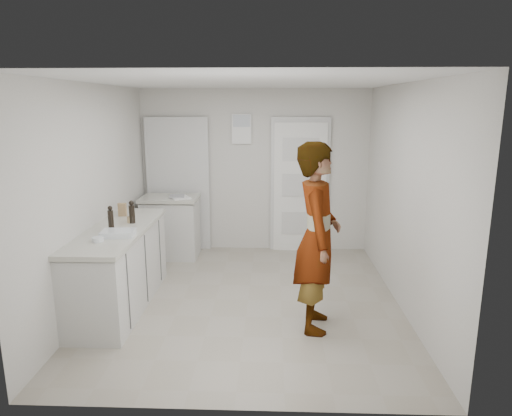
{
  "coord_description": "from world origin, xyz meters",
  "views": [
    {
      "loc": [
        0.28,
        -5.03,
        2.28
      ],
      "look_at": [
        0.08,
        0.4,
        1.03
      ],
      "focal_mm": 32.0,
      "sensor_mm": 36.0,
      "label": 1
    }
  ],
  "objects_px": {
    "baking_dish": "(118,233)",
    "egg_bowl": "(98,239)",
    "oil_cruet_a": "(132,212)",
    "spice_jar": "(129,220)",
    "person": "(317,238)",
    "oil_cruet_b": "(111,219)",
    "cake_mix_box": "(122,210)"
  },
  "relations": [
    {
      "from": "spice_jar",
      "to": "egg_bowl",
      "type": "distance_m",
      "value": 0.74
    },
    {
      "from": "spice_jar",
      "to": "oil_cruet_b",
      "type": "height_order",
      "value": "oil_cruet_b"
    },
    {
      "from": "spice_jar",
      "to": "egg_bowl",
      "type": "bearing_deg",
      "value": -97.18
    },
    {
      "from": "oil_cruet_b",
      "to": "egg_bowl",
      "type": "height_order",
      "value": "oil_cruet_b"
    },
    {
      "from": "person",
      "to": "spice_jar",
      "type": "relative_size",
      "value": 24.93
    },
    {
      "from": "cake_mix_box",
      "to": "oil_cruet_a",
      "type": "height_order",
      "value": "oil_cruet_a"
    },
    {
      "from": "baking_dish",
      "to": "egg_bowl",
      "type": "relative_size",
      "value": 3.02
    },
    {
      "from": "person",
      "to": "egg_bowl",
      "type": "height_order",
      "value": "person"
    },
    {
      "from": "oil_cruet_b",
      "to": "baking_dish",
      "type": "distance_m",
      "value": 0.28
    },
    {
      "from": "oil_cruet_a",
      "to": "baking_dish",
      "type": "bearing_deg",
      "value": -89.09
    },
    {
      "from": "person",
      "to": "spice_jar",
      "type": "bearing_deg",
      "value": 77.45
    },
    {
      "from": "egg_bowl",
      "to": "oil_cruet_b",
      "type": "bearing_deg",
      "value": 91.01
    },
    {
      "from": "spice_jar",
      "to": "oil_cruet_b",
      "type": "xyz_separation_m",
      "value": [
        -0.1,
        -0.32,
        0.09
      ]
    },
    {
      "from": "person",
      "to": "cake_mix_box",
      "type": "height_order",
      "value": "person"
    },
    {
      "from": "spice_jar",
      "to": "oil_cruet_b",
      "type": "relative_size",
      "value": 0.28
    },
    {
      "from": "oil_cruet_a",
      "to": "oil_cruet_b",
      "type": "distance_m",
      "value": 0.34
    },
    {
      "from": "cake_mix_box",
      "to": "spice_jar",
      "type": "bearing_deg",
      "value": -61.45
    },
    {
      "from": "oil_cruet_a",
      "to": "baking_dish",
      "type": "xyz_separation_m",
      "value": [
        0.01,
        -0.53,
        -0.1
      ]
    },
    {
      "from": "oil_cruet_a",
      "to": "egg_bowl",
      "type": "distance_m",
      "value": 0.75
    },
    {
      "from": "baking_dish",
      "to": "cake_mix_box",
      "type": "bearing_deg",
      "value": 105.09
    },
    {
      "from": "oil_cruet_a",
      "to": "egg_bowl",
      "type": "bearing_deg",
      "value": -99.92
    },
    {
      "from": "person",
      "to": "spice_jar",
      "type": "distance_m",
      "value": 2.2
    },
    {
      "from": "person",
      "to": "oil_cruet_b",
      "type": "bearing_deg",
      "value": 86.0
    },
    {
      "from": "person",
      "to": "oil_cruet_b",
      "type": "distance_m",
      "value": 2.23
    },
    {
      "from": "cake_mix_box",
      "to": "baking_dish",
      "type": "bearing_deg",
      "value": -76.06
    },
    {
      "from": "person",
      "to": "oil_cruet_a",
      "type": "height_order",
      "value": "person"
    },
    {
      "from": "spice_jar",
      "to": "oil_cruet_b",
      "type": "distance_m",
      "value": 0.34
    },
    {
      "from": "oil_cruet_a",
      "to": "baking_dish",
      "type": "distance_m",
      "value": 0.54
    },
    {
      "from": "spice_jar",
      "to": "baking_dish",
      "type": "xyz_separation_m",
      "value": [
        0.04,
        -0.53,
        -0.01
      ]
    },
    {
      "from": "oil_cruet_b",
      "to": "baking_dish",
      "type": "bearing_deg",
      "value": -55.75
    },
    {
      "from": "spice_jar",
      "to": "person",
      "type": "bearing_deg",
      "value": -16.99
    },
    {
      "from": "oil_cruet_a",
      "to": "egg_bowl",
      "type": "height_order",
      "value": "oil_cruet_a"
    }
  ]
}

